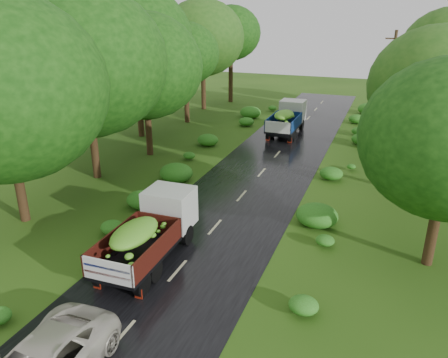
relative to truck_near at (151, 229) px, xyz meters
The scene contains 9 objects.
ground 4.91m from the truck_near, 72.70° to the right, with size 120.00×120.00×0.00m, color #22490F.
road 2.02m from the truck_near, 19.50° to the left, with size 6.50×80.00×0.02m, color black.
road_lines 2.46m from the truck_near, 46.86° to the left, with size 0.12×69.60×0.00m.
truck_near is the anchor object (origin of this frame).
truck_far 21.25m from the truck_near, 87.98° to the left, with size 2.16×5.93×2.48m.
utility_pole 24.54m from the truck_near, 70.15° to the left, with size 1.46×0.24×8.31m.
trees_left 18.22m from the truck_near, 119.35° to the left, with size 7.22×35.25×9.42m.
trees_right 20.44m from the truck_near, 56.96° to the left, with size 6.00×32.31×8.38m.
shrubs 9.65m from the truck_near, 81.60° to the left, with size 11.90×44.00×0.70m.
Camera 1 is at (7.04, -9.26, 9.78)m, focal length 35.00 mm.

